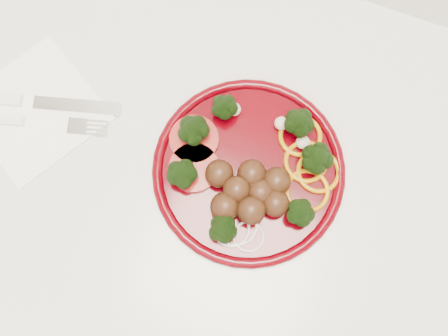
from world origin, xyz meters
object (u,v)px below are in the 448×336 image
(knife, at_px, (17,100))
(fork, at_px, (11,120))
(plate, at_px, (249,172))
(napkin, at_px, (35,110))

(knife, height_order, fork, knife)
(plate, xyz_separation_m, napkin, (-0.30, -0.02, -0.01))
(plate, height_order, knife, plate)
(plate, distance_m, knife, 0.32)
(knife, xyz_separation_m, fork, (0.00, -0.03, -0.00))
(plate, relative_size, napkin, 1.62)
(knife, bearing_deg, fork, -97.00)
(napkin, bearing_deg, plate, 3.77)
(plate, xyz_separation_m, knife, (-0.32, -0.02, -0.01))
(napkin, height_order, knife, knife)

